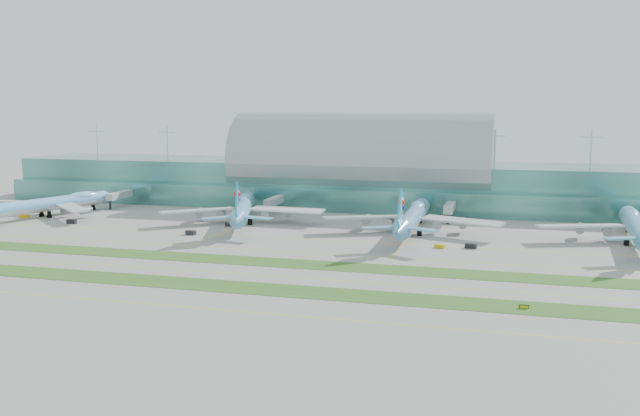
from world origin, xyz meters
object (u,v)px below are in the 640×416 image
(airliner_a, at_px, (53,203))
(airliner_d, at_px, (636,225))
(airliner_c, at_px, (413,216))
(taxiway_sign_east, at_px, (524,307))
(airliner_b, at_px, (243,207))
(terminal, at_px, (362,175))

(airliner_a, distance_m, airliner_d, 227.85)
(airliner_c, height_order, taxiway_sign_east, airliner_c)
(airliner_a, bearing_deg, taxiway_sign_east, -6.70)
(airliner_a, relative_size, taxiway_sign_east, 28.18)
(taxiway_sign_east, bearing_deg, airliner_d, 61.49)
(airliner_a, relative_size, airliner_b, 0.90)
(airliner_a, relative_size, airliner_d, 0.88)
(airliner_d, xyz_separation_m, taxiway_sign_east, (-37.01, -90.76, -5.76))
(airliner_c, xyz_separation_m, taxiway_sign_east, (38.49, -90.34, -5.89))
(airliner_c, relative_size, taxiway_sign_east, 32.54)
(airliner_c, distance_m, taxiway_sign_east, 98.37)
(terminal, xyz_separation_m, taxiway_sign_east, (71.93, -157.55, -13.75))
(airliner_c, height_order, airliner_d, airliner_c)
(terminal, bearing_deg, taxiway_sign_east, -65.46)
(airliner_a, distance_m, airliner_c, 152.35)
(airliner_b, bearing_deg, taxiway_sign_east, -59.60)
(airliner_b, distance_m, taxiway_sign_east, 143.03)
(airliner_c, distance_m, airliner_d, 75.50)
(airliner_a, distance_m, airliner_b, 84.22)
(airliner_b, height_order, airliner_d, airliner_b)
(terminal, bearing_deg, airliner_c, -63.55)
(terminal, relative_size, taxiway_sign_east, 147.53)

